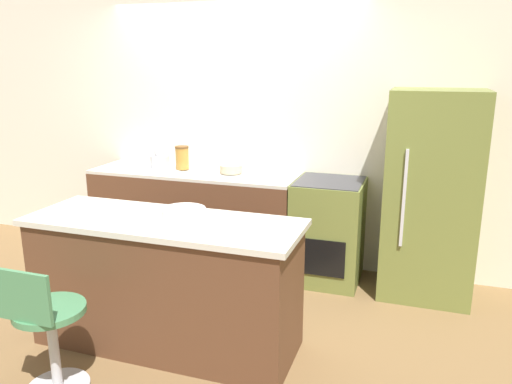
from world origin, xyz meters
TOP-DOWN VIEW (x-y plane):
  - ground_plane at (0.00, 0.00)m, footprint 14.00×14.00m
  - wall_back at (0.00, 0.66)m, footprint 8.00×0.06m
  - back_counter at (-0.30, 0.32)m, footprint 2.02×0.61m
  - kitchen_island at (0.16, -1.12)m, footprint 1.88×0.67m
  - oven_range at (1.02, 0.32)m, footprint 0.60×0.62m
  - refrigerator at (1.87, 0.32)m, footprint 0.74×0.65m
  - stool_chair at (-0.23, -1.83)m, footprint 0.42×0.42m
  - kettle at (-0.69, 0.36)m, footprint 0.18×0.18m
  - mixing_bowl at (0.07, 0.36)m, footprint 0.21×0.21m
  - canister_jar at (-0.44, 0.36)m, footprint 0.13×0.13m
  - fruit_bowl at (0.28, -1.04)m, footprint 0.30×0.30m

SIDE VIEW (x-z plane):
  - ground_plane at x=0.00m, z-range 0.00..0.00m
  - stool_chair at x=-0.23m, z-range -0.02..0.83m
  - back_counter at x=-0.30m, z-range 0.00..0.93m
  - kitchen_island at x=0.16m, z-range 0.00..0.93m
  - oven_range at x=1.02m, z-range 0.00..0.93m
  - refrigerator at x=1.87m, z-range 0.00..1.74m
  - fruit_bowl at x=0.28m, z-range 0.92..0.99m
  - mixing_bowl at x=0.07m, z-range 0.93..1.01m
  - kettle at x=-0.69m, z-range 0.91..1.11m
  - canister_jar at x=-0.44m, z-range 0.93..1.16m
  - wall_back at x=0.00m, z-range 0.00..2.60m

